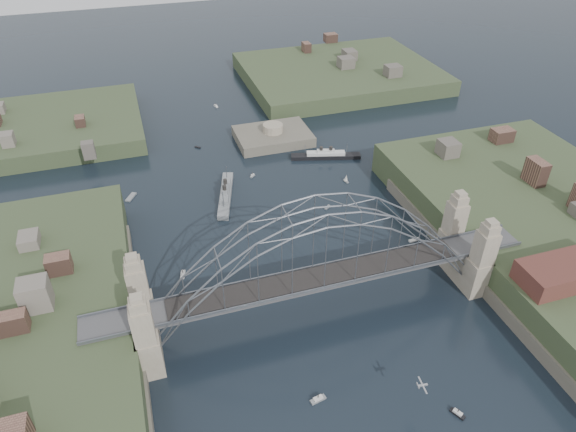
# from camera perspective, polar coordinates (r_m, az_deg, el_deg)

# --- Properties ---
(ground) EXTENTS (500.00, 500.00, 0.00)m
(ground) POSITION_cam_1_polar(r_m,az_deg,el_deg) (101.46, 3.17, -10.28)
(ground) COLOR black
(ground) RESTS_ON ground
(bridge) EXTENTS (84.00, 13.80, 24.60)m
(bridge) POSITION_cam_1_polar(r_m,az_deg,el_deg) (93.01, 3.41, -5.00)
(bridge) COLOR #4B4B4D
(bridge) RESTS_ON ground
(shore_east) EXTENTS (50.50, 90.00, 12.00)m
(shore_east) POSITION_cam_1_polar(r_m,az_deg,el_deg) (127.96, 28.04, -2.81)
(shore_east) COLOR #354326
(shore_east) RESTS_ON ground
(headland_nw) EXTENTS (60.00, 45.00, 9.00)m
(headland_nw) POSITION_cam_1_polar(r_m,az_deg,el_deg) (178.14, -25.51, 8.13)
(headland_nw) COLOR #354326
(headland_nw) RESTS_ON ground
(headland_ne) EXTENTS (70.00, 55.00, 9.50)m
(headland_ne) POSITION_cam_1_polar(r_m,az_deg,el_deg) (204.56, 5.63, 14.86)
(headland_ne) COLOR #354326
(headland_ne) RESTS_ON ground
(fort_island) EXTENTS (22.00, 16.00, 9.40)m
(fort_island) POSITION_cam_1_polar(r_m,az_deg,el_deg) (158.68, -1.65, 8.19)
(fort_island) COLOR #5A5547
(fort_island) RESTS_ON ground
(wharf_shed) EXTENTS (20.00, 8.00, 4.00)m
(wharf_shed) POSITION_cam_1_polar(r_m,az_deg,el_deg) (107.71, 28.81, -5.27)
(wharf_shed) COLOR #592D26
(wharf_shed) RESTS_ON shore_east
(naval_cruiser_near) EXTENTS (8.19, 20.24, 6.08)m
(naval_cruiser_near) POSITION_cam_1_polar(r_m,az_deg,el_deg) (132.05, -6.90, 2.39)
(naval_cruiser_near) COLOR gray
(naval_cruiser_near) RESTS_ON ground
(naval_cruiser_far) EXTENTS (5.66, 15.91, 5.34)m
(naval_cruiser_far) POSITION_cam_1_polar(r_m,az_deg,el_deg) (171.24, -16.84, 9.23)
(naval_cruiser_far) COLOR gray
(naval_cruiser_far) RESTS_ON ground
(ocean_liner) EXTENTS (19.79, 7.91, 4.86)m
(ocean_liner) POSITION_cam_1_polar(r_m,az_deg,el_deg) (149.12, 4.18, 6.66)
(ocean_liner) COLOR black
(ocean_liner) RESTS_ON ground
(aeroplane) EXTENTS (1.72, 3.19, 0.46)m
(aeroplane) POSITION_cam_1_polar(r_m,az_deg,el_deg) (85.12, 14.51, -17.63)
(aeroplane) COLOR #A7AAAF
(small_boat_a) EXTENTS (1.41, 2.57, 1.43)m
(small_boat_a) POSITION_cam_1_polar(r_m,az_deg,el_deg) (110.44, -11.53, -6.29)
(small_boat_a) COLOR silver
(small_boat_a) RESTS_ON ground
(small_boat_b) EXTENTS (1.98, 1.72, 0.45)m
(small_boat_b) POSITION_cam_1_polar(r_m,az_deg,el_deg) (128.01, 4.36, 0.95)
(small_boat_b) COLOR silver
(small_boat_b) RESTS_ON ground
(small_boat_c) EXTENTS (2.76, 1.36, 1.43)m
(small_boat_c) POSITION_cam_1_polar(r_m,az_deg,el_deg) (88.47, 3.33, -19.52)
(small_boat_c) COLOR silver
(small_boat_c) RESTS_ON ground
(small_boat_d) EXTENTS (1.15, 2.03, 2.38)m
(small_boat_d) POSITION_cam_1_polar(r_m,az_deg,el_deg) (138.35, 6.42, 4.12)
(small_boat_d) COLOR silver
(small_boat_d) RESTS_ON ground
(small_boat_e) EXTENTS (3.11, 4.08, 0.45)m
(small_boat_e) POSITION_cam_1_polar(r_m,az_deg,el_deg) (137.37, -16.93, 2.00)
(small_boat_e) COLOR silver
(small_boat_e) RESTS_ON ground
(small_boat_f) EXTENTS (1.70, 1.62, 1.43)m
(small_boat_f) POSITION_cam_1_polar(r_m,az_deg,el_deg) (140.34, -3.93, 4.45)
(small_boat_f) COLOR silver
(small_boat_f) RESTS_ON ground
(small_boat_g) EXTENTS (1.82, 2.56, 1.43)m
(small_boat_g) POSITION_cam_1_polar(r_m,az_deg,el_deg) (90.89, 18.18, -19.98)
(small_boat_g) COLOR silver
(small_boat_g) RESTS_ON ground
(small_boat_h) EXTENTS (1.70, 1.73, 0.45)m
(small_boat_h) POSITION_cam_1_polar(r_m,az_deg,el_deg) (156.73, -9.93, 7.47)
(small_boat_h) COLOR silver
(small_boat_h) RESTS_ON ground
(small_boat_i) EXTENTS (2.72, 1.10, 0.45)m
(small_boat_i) POSITION_cam_1_polar(r_m,az_deg,el_deg) (120.60, 13.75, -2.61)
(small_boat_i) COLOR silver
(small_boat_i) RESTS_ON ground
(small_boat_k) EXTENTS (1.19, 2.20, 1.43)m
(small_boat_k) POSITION_cam_1_polar(r_m,az_deg,el_deg) (182.64, -7.96, 11.92)
(small_boat_k) COLOR silver
(small_boat_k) RESTS_ON ground
(small_boat_l) EXTENTS (1.78, 3.15, 2.38)m
(small_boat_l) POSITION_cam_1_polar(r_m,az_deg,el_deg) (121.23, -20.75, -3.56)
(small_boat_l) COLOR silver
(small_boat_l) RESTS_ON ground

